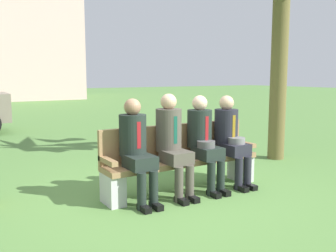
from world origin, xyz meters
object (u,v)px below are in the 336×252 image
(park_bench, at_px, (181,159))
(seated_man_centerleft, at_px, (172,139))
(seated_man_leftmost, at_px, (136,145))
(shrub_near_bench, at_px, (159,147))
(seated_man_rightmost, at_px, (230,135))
(seated_man_centerright, at_px, (203,138))

(park_bench, height_order, seated_man_centerleft, seated_man_centerleft)
(seated_man_leftmost, xyz_separation_m, shrub_near_bench, (1.31, 1.70, -0.43))
(seated_man_centerleft, height_order, seated_man_rightmost, seated_man_centerleft)
(seated_man_leftmost, height_order, seated_man_centerleft, seated_man_centerleft)
(seated_man_leftmost, xyz_separation_m, seated_man_centerleft, (0.52, 0.00, 0.02))
(seated_man_centerleft, height_order, shrub_near_bench, seated_man_centerleft)
(shrub_near_bench, bearing_deg, seated_man_leftmost, -127.48)
(seated_man_centerright, bearing_deg, park_bench, 153.95)
(seated_man_centerleft, distance_m, shrub_near_bench, 1.93)
(seated_man_rightmost, bearing_deg, seated_man_centerright, 179.82)
(seated_man_leftmost, bearing_deg, seated_man_centerright, -0.28)
(park_bench, distance_m, seated_man_centerleft, 0.40)
(seated_man_leftmost, distance_m, shrub_near_bench, 2.19)
(seated_man_centerright, bearing_deg, seated_man_rightmost, -0.18)
(park_bench, bearing_deg, seated_man_leftmost, -170.12)
(seated_man_rightmost, xyz_separation_m, shrub_near_bench, (-0.20, 1.71, -0.42))
(park_bench, height_order, seated_man_centerright, seated_man_centerright)
(seated_man_rightmost, bearing_deg, park_bench, 169.78)
(park_bench, relative_size, seated_man_rightmost, 1.77)
(seated_man_leftmost, relative_size, seated_man_centerleft, 0.97)
(seated_man_centerleft, height_order, seated_man_centerright, seated_man_centerleft)
(park_bench, height_order, shrub_near_bench, park_bench)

